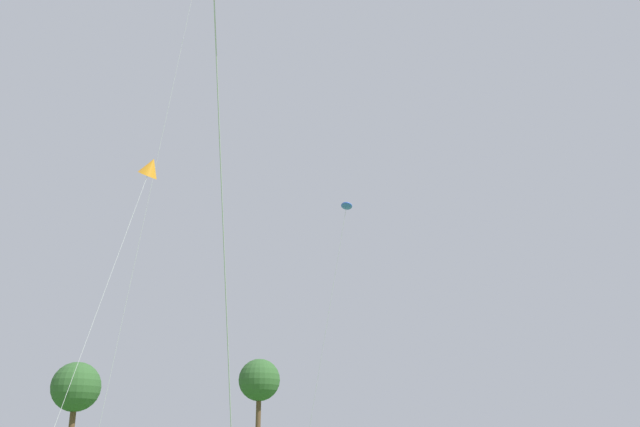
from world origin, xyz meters
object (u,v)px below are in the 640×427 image
object	(u,v)px
tree_oak_left	(259,381)
tree_oak_right	(76,387)
small_kite_tiny_distant	(346,208)
small_kite_box_yellow	(150,168)
small_kite_bird_shape	(187,21)

from	to	relation	value
tree_oak_left	tree_oak_right	world-z (taller)	tree_oak_left
small_kite_tiny_distant	tree_oak_left	world-z (taller)	small_kite_tiny_distant
small_kite_box_yellow	tree_oak_left	distance (m)	41.44
small_kite_bird_shape	tree_oak_right	distance (m)	41.98
small_kite_tiny_distant	small_kite_box_yellow	bearing A→B (deg)	-48.04
small_kite_tiny_distant	small_kite_box_yellow	world-z (taller)	small_kite_tiny_distant
small_kite_bird_shape	tree_oak_right	size ratio (longest dim) A/B	2.88
small_kite_box_yellow	tree_oak_left	xyz separation A→B (m)	(25.28, 32.39, -5.42)
small_kite_tiny_distant	small_kite_box_yellow	distance (m)	13.10
small_kite_box_yellow	small_kite_bird_shape	world-z (taller)	small_kite_bird_shape
tree_oak_right	small_kite_bird_shape	bearing A→B (deg)	-101.51
small_kite_tiny_distant	small_kite_bird_shape	distance (m)	13.53
small_kite_tiny_distant	small_kite_box_yellow	xyz separation A→B (m)	(-12.76, -2.59, -1.47)
small_kite_box_yellow	tree_oak_right	xyz separation A→B (m)	(10.47, 41.45, -6.15)
small_kite_bird_shape	tree_oak_left	xyz separation A→B (m)	(22.50, 28.68, -15.96)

